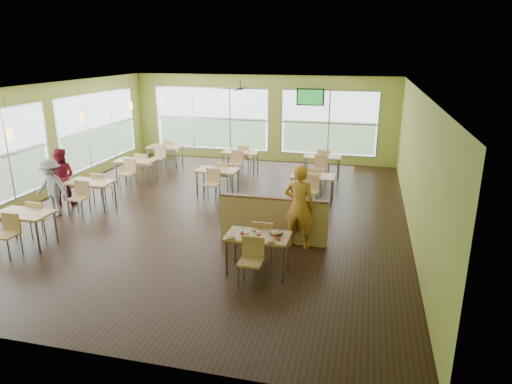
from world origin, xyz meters
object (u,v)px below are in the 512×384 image
Objects in this scene: man_plaid at (299,206)px; food_basket at (276,233)px; half_wall_divider at (273,220)px; main_table at (258,241)px.

man_plaid is 1.26m from food_basket.
man_plaid is (0.58, -0.12, 0.40)m from half_wall_divider.
half_wall_divider is (0.00, 1.45, -0.11)m from main_table.
man_plaid is 6.79× the size of food_basket.
half_wall_divider is at bearing 103.74° from food_basket.
main_table is 1.45m from half_wall_divider.
main_table is at bearing 73.70° from man_plaid.
man_plaid is at bearing 78.19° from food_basket.
food_basket is at bearing 18.68° from main_table.
half_wall_divider is 1.30× the size of man_plaid.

